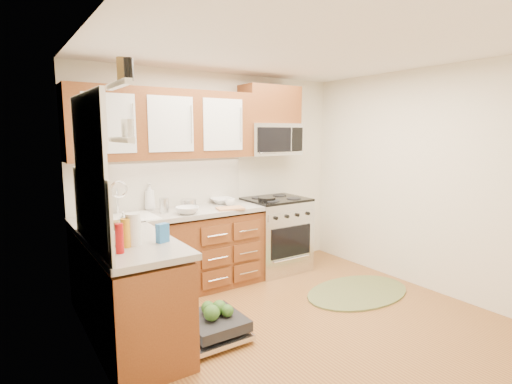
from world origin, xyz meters
TOP-DOWN VIEW (x-y plane):
  - floor at (0.00, 0.00)m, footprint 3.50×3.50m
  - ceiling at (0.00, 0.00)m, footprint 3.50×3.50m
  - wall_back at (0.00, 1.75)m, footprint 3.50×0.04m
  - wall_left at (-1.75, 0.00)m, footprint 0.04×3.50m
  - wall_right at (1.75, 0.00)m, footprint 0.04×3.50m
  - base_cabinet_back at (-0.73, 1.45)m, footprint 2.05×0.60m
  - base_cabinet_left at (-1.45, 0.52)m, footprint 0.60×1.25m
  - countertop_back at (-0.72, 1.44)m, footprint 2.07×0.64m
  - countertop_left at (-1.44, 0.53)m, footprint 0.64×1.27m
  - backsplash_back at (-0.73, 1.74)m, footprint 2.05×0.02m
  - backsplash_left at (-1.74, 0.52)m, footprint 0.02×1.25m
  - upper_cabinets at (-0.73, 1.57)m, footprint 2.05×0.35m
  - cabinet_over_mw at (0.68, 1.57)m, footprint 0.76×0.35m
  - range at (0.68, 1.43)m, footprint 0.76×0.64m
  - microwave at (0.68, 1.55)m, footprint 0.76×0.38m
  - sink at (-1.25, 1.42)m, footprint 0.62×0.50m
  - dishwasher at (-0.86, 0.30)m, footprint 0.70×0.60m
  - window at (-1.74, 0.50)m, footprint 0.03×1.05m
  - window_blind at (-1.71, 0.50)m, footprint 0.02×0.96m
  - shelf_upper at (-1.72, -0.35)m, footprint 0.04×0.40m
  - shelf_lower at (-1.72, -0.35)m, footprint 0.04×0.40m
  - rug at (0.98, 0.28)m, footprint 1.53×1.30m
  - skillet at (0.48, 1.35)m, footprint 0.25×0.25m
  - stock_pot at (-0.49, 1.53)m, footprint 0.19×0.19m
  - cutting_board at (-0.12, 1.22)m, footprint 0.34×0.26m
  - canister at (-0.82, 1.44)m, footprint 0.14×0.14m
  - paper_towel_roll at (-1.46, 0.38)m, footprint 0.12×0.12m
  - mustard_bottle at (-1.53, 0.35)m, footprint 0.08×0.08m
  - red_bottle at (-1.61, 0.22)m, footprint 0.08×0.08m
  - wooden_box at (-1.58, 0.64)m, footprint 0.18×0.15m
  - blue_carton at (-1.25, 0.33)m, footprint 0.11×0.08m
  - bowl_a at (-0.01, 1.60)m, footprint 0.28×0.28m
  - bowl_b at (-0.63, 1.25)m, footprint 0.32×0.32m
  - cup at (-0.02, 1.40)m, footprint 0.13×0.13m
  - soap_bottle_a at (-0.89, 1.68)m, footprint 0.12×0.12m
  - soap_bottle_b at (-1.41, 0.87)m, footprint 0.10×0.10m
  - soap_bottle_c at (-1.62, 0.45)m, footprint 0.14×0.14m

SIDE VIEW (x-z plane):
  - floor at x=0.00m, z-range 0.00..0.00m
  - rug at x=0.98m, z-range 0.00..0.02m
  - dishwasher at x=-0.86m, z-range 0.00..0.20m
  - base_cabinet_back at x=-0.73m, z-range 0.00..0.85m
  - base_cabinet_left at x=-1.45m, z-range 0.00..0.85m
  - range at x=0.68m, z-range 0.00..0.95m
  - sink at x=-1.25m, z-range 0.67..0.93m
  - countertop_back at x=-0.72m, z-range 0.88..0.93m
  - countertop_left at x=-1.44m, z-range 0.88..0.93m
  - cutting_board at x=-0.12m, z-range 0.93..0.95m
  - bowl_a at x=-0.01m, z-range 0.93..0.99m
  - bowl_b at x=-0.63m, z-range 0.93..1.00m
  - cup at x=-0.02m, z-range 0.93..1.01m
  - skillet at x=0.48m, z-range 0.95..0.99m
  - stock_pot at x=-0.49m, z-range 0.93..1.03m
  - wooden_box at x=-1.58m, z-range 0.93..1.07m
  - blue_carton at x=-1.25m, z-range 0.93..1.08m
  - canister at x=-0.82m, z-range 0.92..1.09m
  - soap_bottle_c at x=-1.62m, z-range 0.93..1.09m
  - soap_bottle_b at x=-1.41m, z-range 0.93..1.10m
  - red_bottle at x=-1.61m, z-range 0.93..1.14m
  - mustard_bottle at x=-1.53m, z-range 0.93..1.15m
  - paper_towel_roll at x=-1.46m, z-range 0.93..1.17m
  - soap_bottle_a at x=-0.89m, z-range 0.93..1.23m
  - backsplash_back at x=-0.73m, z-range 0.93..1.49m
  - backsplash_left at x=-1.74m, z-range 0.93..1.49m
  - wall_back at x=0.00m, z-range 0.00..2.50m
  - wall_left at x=-1.75m, z-range 0.00..2.50m
  - wall_right at x=1.75m, z-range 0.00..2.50m
  - window at x=-1.74m, z-range 1.02..2.08m
  - microwave at x=0.68m, z-range 1.50..1.90m
  - shelf_lower at x=-1.72m, z-range 1.74..1.76m
  - upper_cabinets at x=-0.73m, z-range 1.50..2.25m
  - window_blind at x=-1.71m, z-range 1.68..2.08m
  - shelf_upper at x=-1.72m, z-range 2.03..2.06m
  - cabinet_over_mw at x=0.68m, z-range 1.90..2.37m
  - ceiling at x=0.00m, z-range 2.50..2.50m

